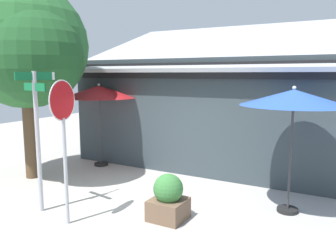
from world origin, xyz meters
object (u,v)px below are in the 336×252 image
(street_sign_post, at_px, (37,128))
(shade_tree, at_px, (27,49))
(sidewalk_planter, at_px, (168,199))
(stop_sign, at_px, (63,125))
(patio_umbrella_crimson_left, at_px, (99,92))
(patio_umbrella_royal_blue_center, at_px, (294,99))

(street_sign_post, distance_m, shade_tree, 2.99)
(shade_tree, xyz_separation_m, sidewalk_planter, (4.52, -0.50, -3.13))
(stop_sign, relative_size, sidewalk_planter, 2.98)
(patio_umbrella_crimson_left, xyz_separation_m, sidewalk_planter, (3.87, -2.53, -1.91))
(street_sign_post, xyz_separation_m, patio_umbrella_royal_blue_center, (4.64, 2.49, 0.61))
(patio_umbrella_crimson_left, bearing_deg, street_sign_post, -69.71)
(shade_tree, bearing_deg, patio_umbrella_royal_blue_center, 9.07)
(shade_tree, distance_m, sidewalk_planter, 5.52)
(patio_umbrella_royal_blue_center, distance_m, shade_tree, 6.75)
(street_sign_post, bearing_deg, stop_sign, -11.39)
(street_sign_post, bearing_deg, sidewalk_planter, 19.91)
(street_sign_post, xyz_separation_m, sidewalk_planter, (2.59, 0.94, -1.37))
(stop_sign, relative_size, patio_umbrella_royal_blue_center, 1.05)
(street_sign_post, height_order, sidewalk_planter, street_sign_post)
(sidewalk_planter, bearing_deg, shade_tree, 173.65)
(stop_sign, height_order, shade_tree, shade_tree)
(patio_umbrella_royal_blue_center, height_order, sidewalk_planter, patio_umbrella_royal_blue_center)
(stop_sign, bearing_deg, shade_tree, 150.54)
(stop_sign, relative_size, patio_umbrella_crimson_left, 1.07)
(street_sign_post, distance_m, stop_sign, 0.99)
(street_sign_post, bearing_deg, patio_umbrella_crimson_left, 110.29)
(street_sign_post, xyz_separation_m, stop_sign, (0.96, -0.19, 0.16))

